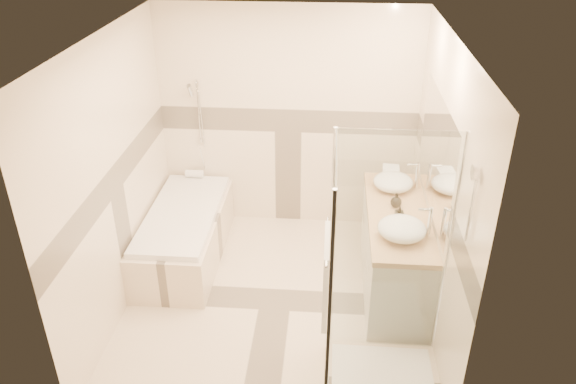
# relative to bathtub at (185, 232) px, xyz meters

# --- Properties ---
(room) EXTENTS (2.82, 3.02, 2.52)m
(room) POSITION_rel_bathtub_xyz_m (1.08, -0.64, 0.95)
(room) COLOR beige
(room) RESTS_ON ground
(bathtub) EXTENTS (0.75, 1.70, 0.56)m
(bathtub) POSITION_rel_bathtub_xyz_m (0.00, 0.00, 0.00)
(bathtub) COLOR beige
(bathtub) RESTS_ON ground
(vanity) EXTENTS (0.58, 1.62, 0.85)m
(vanity) POSITION_rel_bathtub_xyz_m (2.15, -0.35, 0.12)
(vanity) COLOR silver
(vanity) RESTS_ON ground
(shower_enclosure) EXTENTS (0.96, 0.93, 2.04)m
(shower_enclosure) POSITION_rel_bathtub_xyz_m (1.86, -1.62, 0.20)
(shower_enclosure) COLOR beige
(shower_enclosure) RESTS_ON ground
(vessel_sink_near) EXTENTS (0.39, 0.39, 0.16)m
(vessel_sink_near) POSITION_rel_bathtub_xyz_m (2.13, 0.11, 0.62)
(vessel_sink_near) COLOR white
(vessel_sink_near) RESTS_ON vanity
(vessel_sink_far) EXTENTS (0.42, 0.42, 0.17)m
(vessel_sink_far) POSITION_rel_bathtub_xyz_m (2.13, -0.76, 0.63)
(vessel_sink_far) COLOR white
(vessel_sink_far) RESTS_ON vanity
(faucet_near) EXTENTS (0.12, 0.03, 0.29)m
(faucet_near) POSITION_rel_bathtub_xyz_m (2.35, 0.11, 0.71)
(faucet_near) COLOR silver
(faucet_near) RESTS_ON vanity
(faucet_far) EXTENTS (0.12, 0.03, 0.30)m
(faucet_far) POSITION_rel_bathtub_xyz_m (2.35, -0.76, 0.72)
(faucet_far) COLOR silver
(faucet_far) RESTS_ON vanity
(amenity_bottle_a) EXTENTS (0.08, 0.08, 0.16)m
(amenity_bottle_a) POSITION_rel_bathtub_xyz_m (2.13, -0.52, 0.62)
(amenity_bottle_a) COLOR black
(amenity_bottle_a) RESTS_ON vanity
(amenity_bottle_b) EXTENTS (0.13, 0.13, 0.14)m
(amenity_bottle_b) POSITION_rel_bathtub_xyz_m (2.13, -0.24, 0.61)
(amenity_bottle_b) COLOR black
(amenity_bottle_b) RESTS_ON vanity
(folded_towels) EXTENTS (0.19, 0.29, 0.09)m
(folded_towels) POSITION_rel_bathtub_xyz_m (2.13, 0.37, 0.59)
(folded_towels) COLOR white
(folded_towels) RESTS_ON vanity
(rolled_towel) EXTENTS (0.20, 0.09, 0.09)m
(rolled_towel) POSITION_rel_bathtub_xyz_m (-0.05, 0.76, 0.30)
(rolled_towel) COLOR white
(rolled_towel) RESTS_ON bathtub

